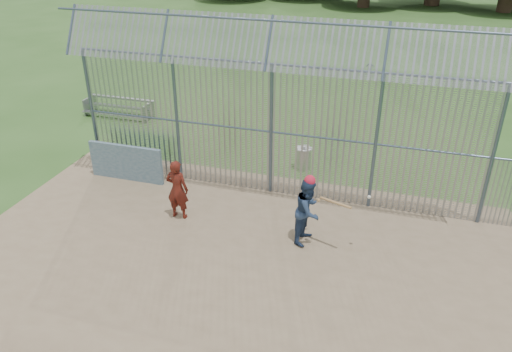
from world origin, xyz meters
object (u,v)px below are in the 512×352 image
(trash_can, at_px, (303,158))
(bleacher, at_px, (119,107))
(onlooker, at_px, (177,189))
(dugout_wall, at_px, (126,163))
(batter, at_px, (308,211))

(trash_can, xyz_separation_m, bleacher, (-8.49, 2.50, 0.03))
(bleacher, bearing_deg, onlooker, -48.49)
(bleacher, bearing_deg, trash_can, -16.43)
(dugout_wall, height_order, trash_can, dugout_wall)
(batter, distance_m, trash_can, 4.25)
(dugout_wall, relative_size, batter, 1.40)
(dugout_wall, relative_size, bleacher, 0.83)
(batter, bearing_deg, trash_can, 24.05)
(dugout_wall, distance_m, bleacher, 5.95)
(dugout_wall, bearing_deg, bleacher, 123.21)
(dugout_wall, relative_size, trash_can, 3.05)
(batter, bearing_deg, bleacher, 65.69)
(dugout_wall, bearing_deg, batter, -14.69)
(trash_can, height_order, bleacher, trash_can)
(batter, relative_size, onlooker, 1.02)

